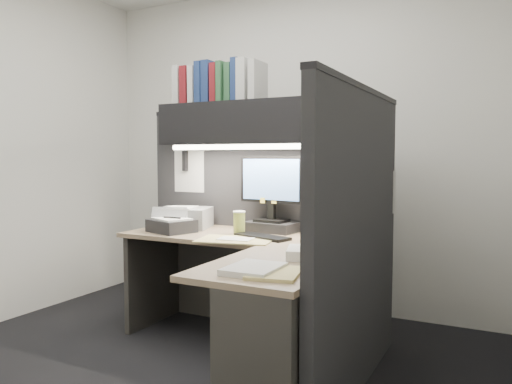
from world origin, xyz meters
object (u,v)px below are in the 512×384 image
coffee_cup (239,223)px  notebook_stack (172,226)px  keyboard (262,237)px  printer (184,218)px  overhead_shelf (262,123)px  desk (250,304)px  telephone (335,233)px  monitor (271,202)px

coffee_cup → notebook_stack: coffee_cup is taller
keyboard → coffee_cup: coffee_cup is taller
printer → notebook_stack: printer is taller
overhead_shelf → printer: overhead_shelf is taller
printer → notebook_stack: bearing=-94.8°
overhead_shelf → coffee_cup: size_ratio=10.34×
desk → telephone: 0.77m
telephone → coffee_cup: 0.67m
keyboard → telephone: size_ratio=1.62×
notebook_stack → telephone: bearing=9.7°
desk → monitor: 0.95m
printer → notebook_stack: (0.05, -0.22, -0.03)m
overhead_shelf → telephone: overhead_shelf is taller
telephone → coffee_cup: bearing=-174.6°
keyboard → overhead_shelf: bearing=133.1°
keyboard → printer: bearing=-176.6°
keyboard → printer: 0.76m
coffee_cup → notebook_stack: size_ratio=0.51×
desk → monitor: size_ratio=3.17×
desk → telephone: (0.28, 0.63, 0.34)m
monitor → coffee_cup: (-0.15, -0.20, -0.14)m
keyboard → notebook_stack: notebook_stack is taller
overhead_shelf → telephone: bearing=-11.9°
monitor → desk: bearing=-67.3°
telephone → printer: 1.19m
coffee_cup → notebook_stack: bearing=-164.3°
desk → notebook_stack: bearing=153.1°
monitor → notebook_stack: monitor is taller
desk → printer: printer is taller
desk → overhead_shelf: (-0.30, 0.75, 1.06)m
overhead_shelf → keyboard: overhead_shelf is taller
desk → printer: 1.18m
overhead_shelf → coffee_cup: 0.72m
monitor → notebook_stack: bearing=-145.8°
coffee_cup → telephone: bearing=5.4°
desk → telephone: bearing=66.2°
desk → coffee_cup: bearing=124.1°
desk → overhead_shelf: 1.33m
monitor → telephone: bearing=-9.7°
desk → overhead_shelf: overhead_shelf is taller
keyboard → coffee_cup: 0.24m
desk → printer: bearing=144.0°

